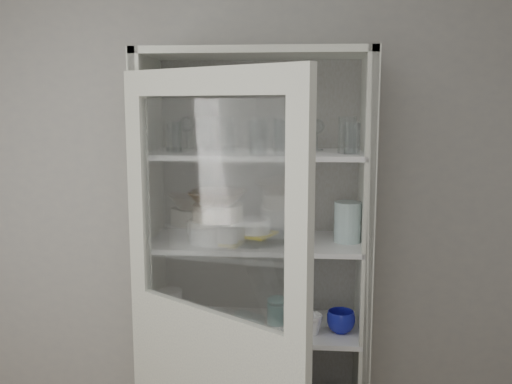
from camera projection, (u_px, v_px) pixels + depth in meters
The scene contains 34 objects.
wall_back at pixel (220, 220), 2.82m from camera, with size 3.60×0.02×2.60m, color #9A9998.
pantry_cabinet at pixel (257, 302), 2.70m from camera, with size 1.00×0.45×2.10m.
cupboard_door at pixel (211, 367), 2.19m from camera, with size 0.76×0.55×2.00m.
tumbler_0 at pixel (174, 137), 2.44m from camera, with size 0.07×0.07×0.14m, color silver.
tumbler_1 at pixel (212, 135), 2.42m from camera, with size 0.08×0.08×0.16m, color silver.
tumbler_2 at pixel (225, 136), 2.36m from camera, with size 0.08×0.08×0.15m, color silver.
tumbler_3 at pixel (258, 138), 2.40m from camera, with size 0.07×0.07×0.13m, color silver.
tumbler_4 at pixel (258, 136), 2.36m from camera, with size 0.08×0.08×0.15m, color silver.
tumbler_5 at pixel (282, 136), 2.38m from camera, with size 0.07×0.07×0.15m, color silver.
tumbler_6 at pixel (352, 139), 2.35m from camera, with size 0.07×0.07×0.13m, color silver.
tumbler_7 at pixel (174, 137), 2.55m from camera, with size 0.06×0.06×0.13m, color silver.
tumbler_8 at pixel (205, 135), 2.51m from camera, with size 0.07×0.07×0.15m, color silver.
tumbler_9 at pixel (206, 136), 2.54m from camera, with size 0.07×0.07×0.14m, color silver.
tumbler_10 at pixel (283, 136), 2.50m from camera, with size 0.07×0.07×0.14m, color silver.
tumbler_11 at pixel (305, 135), 2.49m from camera, with size 0.07×0.07×0.14m, color silver.
goblet_0 at pixel (187, 131), 2.65m from camera, with size 0.07×0.07×0.16m, color silver, non-canonical shape.
goblet_1 at pixel (211, 132), 2.65m from camera, with size 0.07×0.07×0.16m, color silver, non-canonical shape.
goblet_2 at pixel (299, 132), 2.60m from camera, with size 0.07×0.07×0.16m, color silver, non-canonical shape.
goblet_3 at pixel (317, 133), 2.56m from camera, with size 0.07×0.07×0.15m, color silver, non-canonical shape.
plate_stack_front at pixel (218, 230), 2.55m from camera, with size 0.25×0.25×0.10m, color white.
plate_stack_back at pixel (210, 227), 2.72m from camera, with size 0.22×0.22×0.06m, color white.
cream_bowl at pixel (218, 212), 2.53m from camera, with size 0.22×0.22×0.07m, color silver.
terracotta_bowl at pixel (217, 198), 2.52m from camera, with size 0.25×0.25×0.06m, color #462E16.
glass_platter at pixel (254, 237), 2.58m from camera, with size 0.34×0.34×0.02m, color silver.
yellow_trivet at pixel (254, 234), 2.58m from camera, with size 0.17×0.17×0.01m, color yellow.
white_ramekin at pixel (254, 226), 2.58m from camera, with size 0.15×0.15×0.06m, color white.
grey_bowl_stack at pixel (348, 222), 2.53m from camera, with size 0.12×0.12×0.18m, color silver.
mug_blue at pixel (341, 322), 2.54m from camera, with size 0.13×0.13×0.10m, color #12259D.
mug_teal at pixel (289, 311), 2.66m from camera, with size 0.11×0.11×0.11m, color teal.
mug_white at pixel (311, 324), 2.52m from camera, with size 0.10×0.10×0.09m, color white.
teal_jar at pixel (277, 311), 2.64m from camera, with size 0.09×0.09×0.11m.
measuring_cups at pixel (190, 321), 2.63m from camera, with size 0.09×0.09×0.04m, color silver.
white_canister at pixel (170, 304), 2.70m from camera, with size 0.12×0.12×0.14m, color white.
tumbler_12 at pixel (347, 135), 2.41m from camera, with size 0.08×0.08×0.16m, color silver.
Camera 1 is at (0.42, -1.24, 1.88)m, focal length 40.00 mm.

